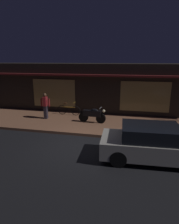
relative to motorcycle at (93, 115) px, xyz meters
name	(u,v)px	position (x,y,z in m)	size (l,w,h in m)	color
ground_plane	(78,144)	(-0.10, -2.93, -0.65)	(60.00, 60.00, 0.00)	black
sidewalk_slab	(91,123)	(-0.10, 0.07, -0.57)	(18.00, 4.00, 0.15)	brown
storefront_building	(100,88)	(-0.10, 3.45, 1.16)	(18.00, 3.30, 3.60)	black
motorcycle	(93,115)	(0.00, 0.00, 0.00)	(1.70, 0.55, 0.97)	black
bicycle_parked	(69,110)	(-1.96, 1.32, -0.14)	(1.66, 0.42, 0.91)	black
person_photographer	(45,105)	(-3.14, 0.17, 0.38)	(0.62, 0.40, 1.67)	#28232D
parked_car_far	(152,143)	(3.16, -3.68, 0.06)	(4.18, 1.97, 1.42)	black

